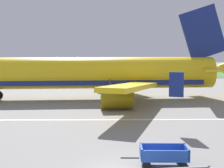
% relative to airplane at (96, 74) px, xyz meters
% --- Properties ---
extents(grass_strip, '(220.00, 28.00, 0.06)m').
position_rel_airplane_xyz_m(grass_strip, '(2.21, 39.45, -3.02)').
color(grass_strip, '#477A38').
rests_on(grass_strip, ground).
extents(apron_stripe, '(120.00, 0.36, 0.01)m').
position_rel_airplane_xyz_m(apron_stripe, '(2.21, -11.33, -3.05)').
color(apron_stripe, silver).
rests_on(apron_stripe, ground).
extents(airplane, '(37.64, 30.25, 11.34)m').
position_rel_airplane_xyz_m(airplane, '(0.00, 0.00, 0.00)').
color(airplane, yellow).
rests_on(airplane, ground).
extents(baggage_cart_second_in_row, '(3.57, 1.49, 1.07)m').
position_rel_airplane_xyz_m(baggage_cart_second_in_row, '(4.28, -22.63, -2.45)').
color(baggage_cart_second_in_row, '#234CB2').
rests_on(baggage_cart_second_in_row, ground).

